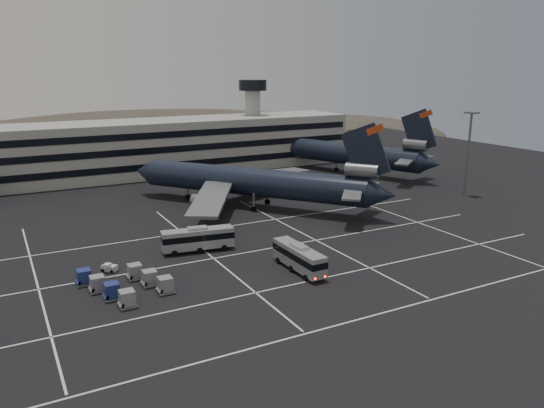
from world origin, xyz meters
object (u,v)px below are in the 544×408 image
(uld_cluster, at_px, (124,283))
(bus_near, at_px, (299,257))
(bus_far, at_px, (198,238))
(trijet_main, at_px, (254,182))

(uld_cluster, bearing_deg, bus_near, -11.05)
(bus_far, distance_m, uld_cluster, 16.67)
(trijet_main, distance_m, bus_near, 35.45)
(bus_far, bearing_deg, trijet_main, -35.71)
(trijet_main, height_order, uld_cluster, trijet_main)
(bus_far, bearing_deg, uld_cluster, 134.53)
(bus_near, distance_m, uld_cluster, 23.50)
(trijet_main, bearing_deg, bus_near, -143.58)
(bus_far, relative_size, uld_cluster, 0.91)
(trijet_main, xyz_separation_m, uld_cluster, (-32.82, -29.43, -4.25))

